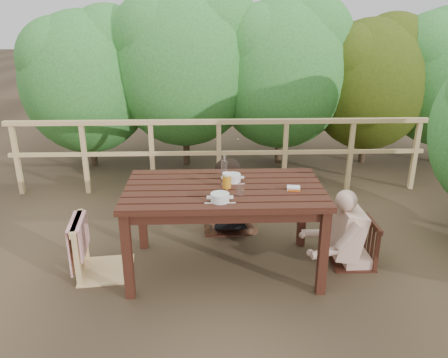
{
  "coord_description": "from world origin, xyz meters",
  "views": [
    {
      "loc": [
        -0.13,
        -3.69,
        2.29
      ],
      "look_at": [
        0.0,
        0.05,
        0.9
      ],
      "focal_mm": 35.28,
      "sensor_mm": 36.0,
      "label": 1
    }
  ],
  "objects_px": {
    "chair_left": "(102,222)",
    "soup_far": "(233,178)",
    "diner_right": "(360,204)",
    "beer_glass": "(227,181)",
    "table": "(224,230)",
    "tumbler": "(240,193)",
    "chair_far": "(227,185)",
    "soup_near": "(220,198)",
    "bottle": "(224,168)",
    "chair_right": "(355,224)",
    "butter_tub": "(293,189)",
    "woman": "(227,172)",
    "bread_roll": "(219,196)"
  },
  "relations": [
    {
      "from": "chair_far",
      "to": "diner_right",
      "type": "distance_m",
      "value": 1.48
    },
    {
      "from": "chair_left",
      "to": "soup_far",
      "type": "distance_m",
      "value": 1.27
    },
    {
      "from": "tumbler",
      "to": "diner_right",
      "type": "bearing_deg",
      "value": 13.84
    },
    {
      "from": "table",
      "to": "soup_far",
      "type": "xyz_separation_m",
      "value": [
        0.09,
        0.15,
        0.46
      ]
    },
    {
      "from": "chair_far",
      "to": "butter_tub",
      "type": "relative_size",
      "value": 9.08
    },
    {
      "from": "table",
      "to": "chair_far",
      "type": "xyz_separation_m",
      "value": [
        0.06,
        0.88,
        0.11
      ]
    },
    {
      "from": "chair_right",
      "to": "soup_near",
      "type": "relative_size",
      "value": 3.16
    },
    {
      "from": "chair_far",
      "to": "tumbler",
      "type": "bearing_deg",
      "value": -89.11
    },
    {
      "from": "beer_glass",
      "to": "tumbler",
      "type": "xyz_separation_m",
      "value": [
        0.1,
        -0.2,
        -0.04
      ]
    },
    {
      "from": "chair_far",
      "to": "beer_glass",
      "type": "height_order",
      "value": "chair_far"
    },
    {
      "from": "table",
      "to": "soup_near",
      "type": "xyz_separation_m",
      "value": [
        -0.05,
        -0.33,
        0.46
      ]
    },
    {
      "from": "chair_far",
      "to": "soup_far",
      "type": "relative_size",
      "value": 4.14
    },
    {
      "from": "bottle",
      "to": "butter_tub",
      "type": "xyz_separation_m",
      "value": [
        0.6,
        -0.3,
        -0.1
      ]
    },
    {
      "from": "beer_glass",
      "to": "butter_tub",
      "type": "distance_m",
      "value": 0.59
    },
    {
      "from": "woman",
      "to": "chair_right",
      "type": "bearing_deg",
      "value": 142.59
    },
    {
      "from": "diner_right",
      "to": "butter_tub",
      "type": "relative_size",
      "value": 11.0
    },
    {
      "from": "bread_roll",
      "to": "bottle",
      "type": "height_order",
      "value": "bottle"
    },
    {
      "from": "chair_far",
      "to": "bread_roll",
      "type": "relative_size",
      "value": 8.35
    },
    {
      "from": "diner_right",
      "to": "tumbler",
      "type": "xyz_separation_m",
      "value": [
        -1.16,
        -0.29,
        0.24
      ]
    },
    {
      "from": "table",
      "to": "soup_near",
      "type": "bearing_deg",
      "value": -98.07
    },
    {
      "from": "bottle",
      "to": "beer_glass",
      "type": "bearing_deg",
      "value": -86.13
    },
    {
      "from": "chair_right",
      "to": "table",
      "type": "bearing_deg",
      "value": -87.41
    },
    {
      "from": "bottle",
      "to": "butter_tub",
      "type": "relative_size",
      "value": 2.17
    },
    {
      "from": "soup_far",
      "to": "bread_roll",
      "type": "xyz_separation_m",
      "value": [
        -0.14,
        -0.41,
        -0.01
      ]
    },
    {
      "from": "soup_near",
      "to": "butter_tub",
      "type": "height_order",
      "value": "soup_near"
    },
    {
      "from": "woman",
      "to": "bottle",
      "type": "height_order",
      "value": "woman"
    },
    {
      "from": "beer_glass",
      "to": "tumbler",
      "type": "distance_m",
      "value": 0.23
    },
    {
      "from": "chair_left",
      "to": "tumbler",
      "type": "relative_size",
      "value": 12.4
    },
    {
      "from": "chair_right",
      "to": "soup_far",
      "type": "distance_m",
      "value": 1.26
    },
    {
      "from": "chair_far",
      "to": "woman",
      "type": "relative_size",
      "value": 0.78
    },
    {
      "from": "woman",
      "to": "tumbler",
      "type": "relative_size",
      "value": 15.9
    },
    {
      "from": "table",
      "to": "tumbler",
      "type": "xyz_separation_m",
      "value": [
        0.12,
        -0.22,
        0.46
      ]
    },
    {
      "from": "chair_far",
      "to": "tumbler",
      "type": "xyz_separation_m",
      "value": [
        0.06,
        -1.1,
        0.35
      ]
    },
    {
      "from": "tumbler",
      "to": "chair_right",
      "type": "bearing_deg",
      "value": 14.19
    },
    {
      "from": "diner_right",
      "to": "beer_glass",
      "type": "relative_size",
      "value": 8.06
    },
    {
      "from": "tumbler",
      "to": "butter_tub",
      "type": "distance_m",
      "value": 0.5
    },
    {
      "from": "chair_far",
      "to": "chair_right",
      "type": "distance_m",
      "value": 1.45
    },
    {
      "from": "chair_left",
      "to": "butter_tub",
      "type": "height_order",
      "value": "chair_left"
    },
    {
      "from": "chair_left",
      "to": "chair_right",
      "type": "distance_m",
      "value": 2.38
    },
    {
      "from": "bottle",
      "to": "woman",
      "type": "bearing_deg",
      "value": 85.62
    },
    {
      "from": "chair_left",
      "to": "bottle",
      "type": "relative_size",
      "value": 4.17
    },
    {
      "from": "chair_far",
      "to": "bottle",
      "type": "height_order",
      "value": "bottle"
    },
    {
      "from": "soup_near",
      "to": "bottle",
      "type": "relative_size",
      "value": 1.06
    },
    {
      "from": "soup_near",
      "to": "chair_left",
      "type": "bearing_deg",
      "value": 163.54
    },
    {
      "from": "bread_roll",
      "to": "bottle",
      "type": "distance_m",
      "value": 0.48
    },
    {
      "from": "chair_left",
      "to": "soup_far",
      "type": "bearing_deg",
      "value": -88.87
    },
    {
      "from": "chair_left",
      "to": "diner_right",
      "type": "relative_size",
      "value": 0.82
    },
    {
      "from": "chair_left",
      "to": "tumbler",
      "type": "bearing_deg",
      "value": -105.97
    },
    {
      "from": "chair_far",
      "to": "woman",
      "type": "distance_m",
      "value": 0.15
    },
    {
      "from": "table",
      "to": "beer_glass",
      "type": "height_order",
      "value": "beer_glass"
    }
  ]
}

